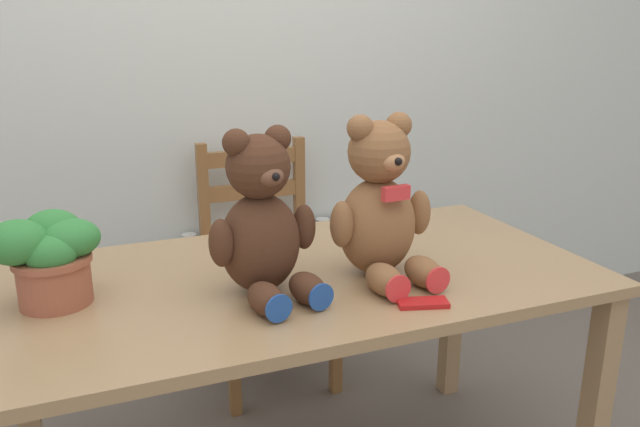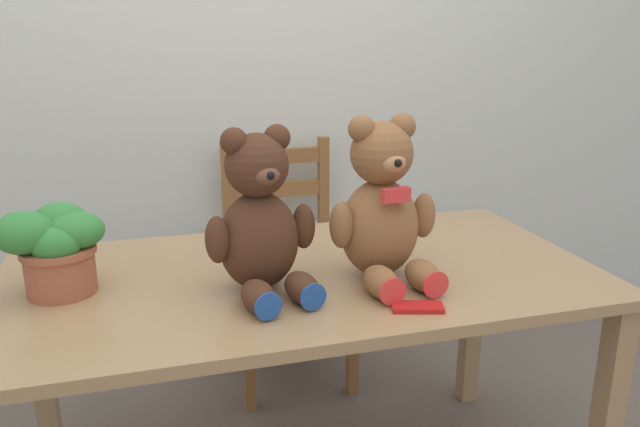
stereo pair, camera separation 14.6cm
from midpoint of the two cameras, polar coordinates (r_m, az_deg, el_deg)
wall_back at (r=2.52m, az=-5.99°, el=15.39°), size 8.00×0.04×2.60m
radiator at (r=2.74m, az=0.40°, el=-7.11°), size 0.86×0.10×0.56m
dining_table at (r=1.69m, az=0.86°, el=-8.30°), size 1.55×0.80×0.73m
wooden_chair_behind at (r=2.45m, az=-1.47°, el=-4.36°), size 0.44×0.44×0.93m
teddy_bear_left at (r=1.49m, az=-2.70°, el=-0.85°), size 0.29×0.30×0.40m
teddy_bear_right at (r=1.58m, az=8.37°, el=0.32°), size 0.29×0.30×0.42m
potted_plant at (r=1.58m, az=-20.62°, el=-2.84°), size 0.25×0.18×0.22m
chocolate_bar at (r=1.47m, az=11.75°, el=-8.45°), size 0.13×0.08×0.01m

